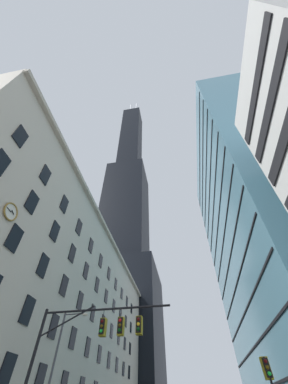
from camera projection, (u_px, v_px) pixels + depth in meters
The scene contains 6 objects.
station_building at pixel (57, 311), 36.98m from camera, with size 15.82×63.83×28.13m.
dark_skyscraper at pixel (124, 235), 103.48m from camera, with size 29.81×29.81×206.49m.
glass_office_midrise at pixel (265, 225), 40.88m from camera, with size 16.31×36.32×52.92m.
traffic_signal_mast at pixel (95, 337), 14.16m from camera, with size 9.02×0.63×6.96m.
traffic_light_near_right at pixel (268, 374), 12.51m from camera, with size 0.40×0.63×3.96m.
street_lamppost at pixel (59, 358), 18.37m from camera, with size 2.37×0.32×8.32m.
Camera 1 is at (2.89, -10.95, 1.64)m, focal length 20.73 mm.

